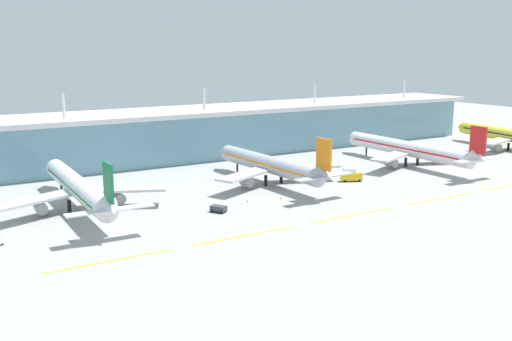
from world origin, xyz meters
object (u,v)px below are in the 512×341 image
object	(u,v)px
airliner_far_middle	(409,149)
airliner_farthest	(512,136)
safety_cone_nose_front	(281,198)
fuel_truck	(351,175)
safety_cone_left_wingtip	(248,201)
pushback_tug	(219,208)
airliner_center	(271,165)
airliner_near_middle	(79,188)

from	to	relation	value
airliner_far_middle	airliner_farthest	distance (m)	65.26
airliner_farthest	safety_cone_nose_front	distance (m)	138.42
fuel_truck	safety_cone_left_wingtip	world-z (taller)	fuel_truck
safety_cone_left_wingtip	airliner_farthest	bearing A→B (deg)	6.57
safety_cone_nose_front	airliner_farthest	bearing A→B (deg)	7.87
safety_cone_nose_front	pushback_tug	bearing A→B (deg)	-172.04
airliner_farthest	airliner_center	bearing A→B (deg)	-179.91
airliner_far_middle	pushback_tug	world-z (taller)	airliner_far_middle
safety_cone_left_wingtip	airliner_far_middle	bearing A→B (deg)	10.66
airliner_near_middle	airliner_farthest	size ratio (longest dim) A/B	1.05
airliner_near_middle	pushback_tug	bearing A→B (deg)	-35.06
airliner_center	airliner_far_middle	bearing A→B (deg)	-1.18
airliner_center	fuel_truck	size ratio (longest dim) A/B	8.32
safety_cone_nose_front	airliner_center	bearing A→B (deg)	65.41
airliner_far_middle	pushback_tug	xyz separation A→B (m)	(-94.70, -20.66, -5.36)
airliner_center	airliner_far_middle	xyz separation A→B (m)	(63.17, -1.30, 0.01)
airliner_near_middle	pushback_tug	world-z (taller)	airliner_near_middle
airliner_near_middle	safety_cone_left_wingtip	world-z (taller)	airliner_near_middle
airliner_near_middle	airliner_farthest	bearing A→B (deg)	-0.18
airliner_near_middle	airliner_far_middle	world-z (taller)	same
pushback_tug	safety_cone_nose_front	distance (m)	23.19
fuel_truck	safety_cone_left_wingtip	size ratio (longest dim) A/B	10.89
airliner_farthest	fuel_truck	world-z (taller)	airliner_farthest
fuel_truck	safety_cone_nose_front	world-z (taller)	fuel_truck
airliner_near_middle	safety_cone_nose_front	size ratio (longest dim) A/B	101.21
safety_cone_left_wingtip	safety_cone_nose_front	world-z (taller)	same
airliner_near_middle	airliner_center	size ratio (longest dim) A/B	1.12
airliner_farthest	safety_cone_left_wingtip	xyz separation A→B (m)	(-147.52, -16.99, -6.10)
airliner_farthest	pushback_tug	size ratio (longest dim) A/B	13.52
airliner_near_middle	airliner_far_middle	xyz separation A→B (m)	(127.11, -2.09, 0.00)
safety_cone_left_wingtip	safety_cone_nose_front	xyz separation A→B (m)	(10.53, -1.95, 0.00)
safety_cone_left_wingtip	safety_cone_nose_front	bearing A→B (deg)	-10.50
airliner_far_middle	fuel_truck	xyz separation A→B (m)	(-37.78, -10.00, -4.20)
airliner_near_middle	safety_cone_nose_front	bearing A→B (deg)	-19.43
airliner_farthest	fuel_truck	distance (m)	103.74
pushback_tug	fuel_truck	bearing A→B (deg)	10.61
airliner_farthest	airliner_near_middle	bearing A→B (deg)	179.82
airliner_farthest	safety_cone_left_wingtip	distance (m)	148.62
airliner_farthest	safety_cone_left_wingtip	bearing A→B (deg)	-173.43
pushback_tug	airliner_farthest	bearing A→B (deg)	7.89
airliner_near_middle	safety_cone_left_wingtip	xyz separation A→B (m)	(44.83, -17.58, -6.11)
airliner_center	safety_cone_nose_front	distance (m)	21.50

